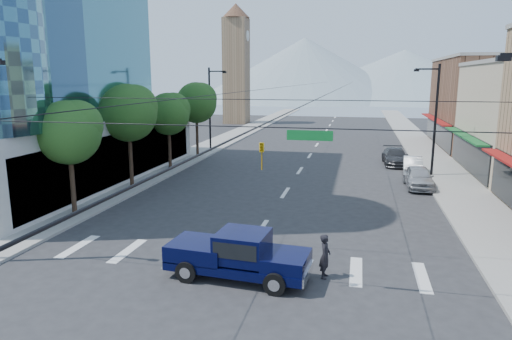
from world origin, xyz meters
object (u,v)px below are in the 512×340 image
Objects in this scene: parked_car_near at (419,177)px; parked_car_mid at (413,166)px; pickup_truck at (237,254)px; pedestrian at (325,256)px; parked_car_far at (395,157)px.

parked_car_near is 1.08× the size of parked_car_mid.
pickup_truck is 1.37× the size of parked_car_mid.
pickup_truck reaches higher than pedestrian.
parked_car_mid is (5.65, 22.06, -0.20)m from pedestrian.
pedestrian is 0.39× the size of parked_car_near.
parked_car_near is at bearing -87.33° from parked_car_mid.
parked_car_mid is at bearing -76.55° from parked_car_far.
parked_car_mid is at bearing 73.21° from pickup_truck.
pedestrian is (3.42, 0.83, -0.11)m from pickup_truck.
pedestrian reaches higher than parked_car_far.
pedestrian reaches higher than parked_car_mid.
pickup_truck is at bearing 106.73° from pedestrian.
pedestrian is 22.77m from parked_car_mid.
pedestrian is 0.42× the size of parked_car_mid.
parked_car_mid is 4.16m from parked_car_far.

